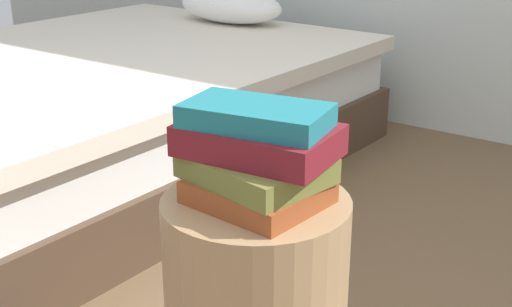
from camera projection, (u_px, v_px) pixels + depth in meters
name	position (u px, v px, depth m)	size (l,w,h in m)	color
bed	(107.00, 107.00, 2.77)	(1.59, 2.05, 0.62)	#4C3828
side_table	(256.00, 303.00, 1.44)	(0.38, 0.38, 0.47)	tan
book_rust	(258.00, 192.00, 1.34)	(0.24, 0.21, 0.04)	#994723
book_olive	(254.00, 167.00, 1.33)	(0.25, 0.21, 0.05)	olive
book_maroon	(257.00, 140.00, 1.32)	(0.29, 0.19, 0.06)	maroon
book_teal	(256.00, 115.00, 1.30)	(0.27, 0.15, 0.04)	#1E727F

